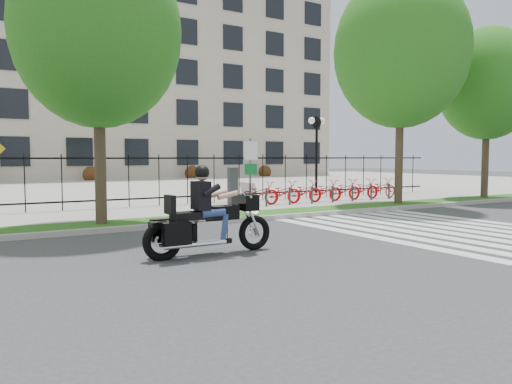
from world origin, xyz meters
TOP-DOWN VIEW (x-y plane):
  - ground at (0.00, 0.00)m, footprint 120.00×120.00m
  - curb at (0.00, 4.10)m, footprint 60.00×0.20m
  - grass_verge at (0.00, 4.95)m, footprint 60.00×1.50m
  - sidewalk at (0.00, 7.45)m, footprint 60.00×3.50m
  - plaza at (0.00, 25.00)m, footprint 80.00×34.00m
  - crosswalk_stripes at (4.83, 0.00)m, footprint 5.70×8.00m
  - iron_fence at (0.00, 9.20)m, footprint 30.00×0.06m
  - office_building at (0.00, 44.92)m, footprint 60.00×21.90m
  - lamp_post_right at (10.00, 12.00)m, footprint 1.06×0.70m
  - street_tree_1 at (-3.32, 4.95)m, footprint 4.66×4.66m
  - street_tree_2 at (8.69, 4.95)m, footprint 5.40×5.40m
  - street_tree_3 at (14.42, 4.95)m, footprint 4.51×4.51m
  - bike_share_station at (6.61, 7.20)m, footprint 8.85×0.85m
  - sign_pole_regulatory at (1.41, 4.58)m, footprint 0.50×0.09m
  - motorcycle_rider at (-2.37, -0.10)m, footprint 2.92×0.85m

SIDE VIEW (x-z plane):
  - ground at x=0.00m, z-range 0.00..0.00m
  - crosswalk_stripes at x=4.83m, z-range 0.00..0.01m
  - plaza at x=0.00m, z-range 0.00..0.10m
  - curb at x=0.00m, z-range 0.00..0.15m
  - grass_verge at x=0.00m, z-range 0.00..0.15m
  - sidewalk at x=0.00m, z-range 0.00..0.15m
  - bike_share_station at x=6.61m, z-range -0.13..1.37m
  - motorcycle_rider at x=-2.37m, z-range -0.38..1.88m
  - iron_fence at x=0.00m, z-range 0.15..2.15m
  - sign_pole_regulatory at x=1.41m, z-range 0.49..2.99m
  - lamp_post_right at x=10.00m, z-range 1.08..5.33m
  - street_tree_3 at x=14.42m, z-range 1.49..9.37m
  - street_tree_1 at x=-3.32m, z-range 1.48..9.54m
  - street_tree_2 at x=8.69m, z-range 1.67..10.94m
  - office_building at x=0.00m, z-range -0.11..20.04m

